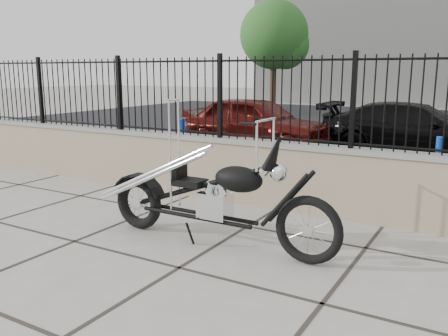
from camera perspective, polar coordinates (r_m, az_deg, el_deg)
ground_plane at (r=4.92m, az=-5.43°, el=-11.88°), size 90.00×90.00×0.00m
parking_lot at (r=16.49m, az=20.78°, el=4.08°), size 30.00×30.00×0.00m
retaining_wall at (r=6.86m, az=6.71°, el=-0.89°), size 14.00×0.36×0.96m
iron_fence at (r=6.71m, az=6.93°, el=8.15°), size 14.00×0.08×1.20m
chopper_motorcycle at (r=5.31m, az=-1.63°, el=-0.57°), size 2.80×0.50×1.68m
car_red at (r=11.93m, az=3.79°, el=5.44°), size 4.05×1.87×1.35m
car_black at (r=11.68m, az=21.99°, el=4.23°), size 4.29×1.76×1.24m
bollard_a at (r=9.73m, az=-4.98°, el=2.99°), size 0.15×0.15×1.00m
bollard_b at (r=8.40m, az=24.31°, el=0.32°), size 0.13×0.13×0.92m
tree_left at (r=22.72m, az=6.05°, el=16.02°), size 3.14×3.14×5.30m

